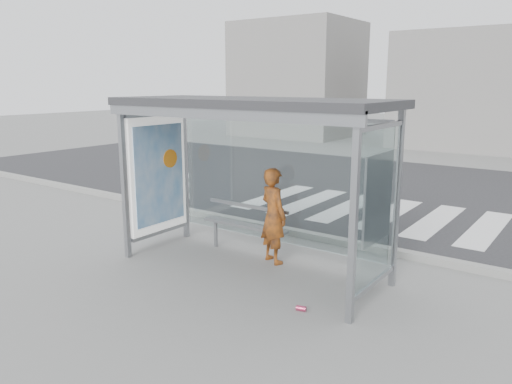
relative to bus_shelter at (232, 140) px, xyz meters
The scene contains 10 objects.
ground 2.02m from the bus_shelter, ahead, with size 80.00×80.00×0.00m, color gray.
road 7.22m from the bus_shelter, 86.94° to the left, with size 30.00×10.00×0.01m, color #242426.
curb 2.72m from the bus_shelter, 78.88° to the left, with size 30.00×0.18×0.12m, color gray.
crosswalk 4.87m from the bus_shelter, 85.22° to the left, with size 5.55×3.00×0.00m.
bus_shelter is the anchor object (origin of this frame).
building_left 20.38m from the bus_shelter, 118.23° to the left, with size 6.00×5.00×6.00m, color gray.
building_center 17.95m from the bus_shelter, 88.81° to the left, with size 8.00×5.00×5.00m, color gray.
person 1.37m from the bus_shelter, 45.52° to the left, with size 0.56×0.37×1.54m, color orange.
bench 1.58m from the bus_shelter, 107.56° to the left, with size 1.63×0.21×0.84m.
soda_can 2.74m from the bus_shelter, 25.46° to the right, with size 0.07×0.07×0.13m, color #D73F6B.
Camera 1 is at (4.31, -5.87, 2.84)m, focal length 35.00 mm.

